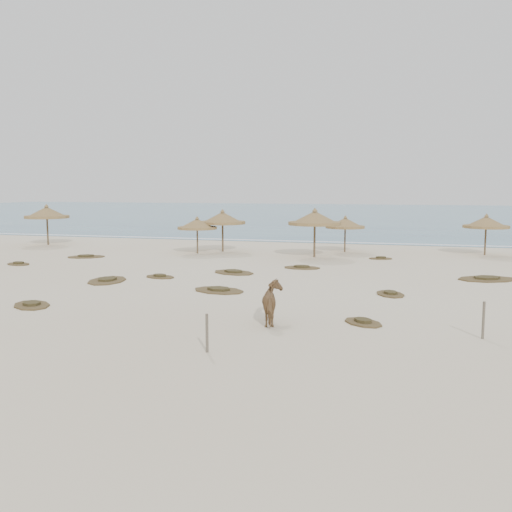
# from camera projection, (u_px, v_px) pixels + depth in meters

# --- Properties ---
(ground) EXTENTS (160.00, 160.00, 0.00)m
(ground) POSITION_uv_depth(u_px,v_px,m) (191.00, 303.00, 22.59)
(ground) COLOR beige
(ground) RESTS_ON ground
(ocean) EXTENTS (200.00, 100.00, 0.01)m
(ocean) POSITION_uv_depth(u_px,v_px,m) (359.00, 214.00, 94.43)
(ocean) COLOR #2C6084
(ocean) RESTS_ON ground
(foam_line) EXTENTS (70.00, 0.60, 0.01)m
(foam_line) POSITION_uv_depth(u_px,v_px,m) (307.00, 242.00, 47.49)
(foam_line) COLOR silver
(foam_line) RESTS_ON ground
(palapa_0) EXTENTS (4.00, 4.00, 3.22)m
(palapa_0) POSITION_uv_depth(u_px,v_px,m) (47.00, 213.00, 44.74)
(palapa_0) COLOR brown
(palapa_0) RESTS_ON ground
(palapa_1) EXTENTS (2.83, 2.83, 2.57)m
(palapa_1) POSITION_uv_depth(u_px,v_px,m) (197.00, 225.00, 39.02)
(palapa_1) COLOR brown
(palapa_1) RESTS_ON ground
(palapa_2) EXTENTS (4.24, 4.24, 3.01)m
(palapa_2) POSITION_uv_depth(u_px,v_px,m) (223.00, 219.00, 40.00)
(palapa_2) COLOR brown
(palapa_2) RESTS_ON ground
(palapa_3) EXTENTS (4.43, 4.43, 3.22)m
(palapa_3) POSITION_uv_depth(u_px,v_px,m) (315.00, 219.00, 36.94)
(palapa_3) COLOR brown
(palapa_3) RESTS_ON ground
(palapa_4) EXTENTS (2.90, 2.90, 2.58)m
(palapa_4) POSITION_uv_depth(u_px,v_px,m) (345.00, 224.00, 39.84)
(palapa_4) COLOR brown
(palapa_4) RESTS_ON ground
(palapa_5) EXTENTS (3.72, 3.72, 2.80)m
(palapa_5) POSITION_uv_depth(u_px,v_px,m) (486.00, 223.00, 37.99)
(palapa_5) COLOR brown
(palapa_5) RESTS_ON ground
(horse) EXTENTS (1.25, 1.85, 1.44)m
(horse) POSITION_uv_depth(u_px,v_px,m) (274.00, 303.00, 19.09)
(horse) COLOR brown
(horse) RESTS_ON ground
(fence_post_near) EXTENTS (0.11, 0.11, 1.09)m
(fence_post_near) POSITION_uv_depth(u_px,v_px,m) (207.00, 333.00, 15.85)
(fence_post_near) COLOR #625A4A
(fence_post_near) RESTS_ON ground
(fence_post_far) EXTENTS (0.10, 0.10, 1.15)m
(fence_post_far) POSITION_uv_depth(u_px,v_px,m) (483.00, 320.00, 17.24)
(fence_post_far) COLOR #625A4A
(fence_post_far) RESTS_ON ground
(scrub_1) EXTENTS (2.20, 2.94, 0.16)m
(scrub_1) POSITION_uv_depth(u_px,v_px,m) (107.00, 280.00, 27.78)
(scrub_1) COLOR brown
(scrub_1) RESTS_ON ground
(scrub_2) EXTENTS (1.94, 1.58, 0.16)m
(scrub_2) POSITION_uv_depth(u_px,v_px,m) (160.00, 276.00, 28.93)
(scrub_2) COLOR brown
(scrub_2) RESTS_ON ground
(scrub_3) EXTENTS (2.86, 2.42, 0.16)m
(scrub_3) POSITION_uv_depth(u_px,v_px,m) (234.00, 272.00, 30.36)
(scrub_3) COLOR brown
(scrub_3) RESTS_ON ground
(scrub_4) EXTENTS (1.62, 1.98, 0.16)m
(scrub_4) POSITION_uv_depth(u_px,v_px,m) (390.00, 294.00, 24.29)
(scrub_4) COLOR brown
(scrub_4) RESTS_ON ground
(scrub_5) EXTENTS (3.49, 2.97, 0.16)m
(scrub_5) POSITION_uv_depth(u_px,v_px,m) (487.00, 279.00, 28.23)
(scrub_5) COLOR brown
(scrub_5) RESTS_ON ground
(scrub_6) EXTENTS (2.83, 2.43, 0.16)m
(scrub_6) POSITION_uv_depth(u_px,v_px,m) (86.00, 257.00, 37.09)
(scrub_6) COLOR brown
(scrub_6) RESTS_ON ground
(scrub_7) EXTENTS (2.07, 1.35, 0.16)m
(scrub_7) POSITION_uv_depth(u_px,v_px,m) (302.00, 267.00, 32.16)
(scrub_7) COLOR brown
(scrub_7) RESTS_ON ground
(scrub_8) EXTENTS (2.00, 1.71, 0.16)m
(scrub_8) POSITION_uv_depth(u_px,v_px,m) (18.00, 264.00, 33.68)
(scrub_8) COLOR brown
(scrub_8) RESTS_ON ground
(scrub_9) EXTENTS (2.82, 2.26, 0.16)m
(scrub_9) POSITION_uv_depth(u_px,v_px,m) (219.00, 290.00, 25.15)
(scrub_9) COLOR brown
(scrub_9) RESTS_ON ground
(scrub_10) EXTENTS (1.69, 1.33, 0.16)m
(scrub_10) POSITION_uv_depth(u_px,v_px,m) (381.00, 258.00, 36.21)
(scrub_10) COLOR brown
(scrub_10) RESTS_ON ground
(scrub_11) EXTENTS (2.34, 2.29, 0.16)m
(scrub_11) POSITION_uv_depth(u_px,v_px,m) (32.00, 305.00, 22.04)
(scrub_11) COLOR brown
(scrub_11) RESTS_ON ground
(scrub_12) EXTENTS (1.81, 1.83, 0.16)m
(scrub_12) POSITION_uv_depth(u_px,v_px,m) (363.00, 322.00, 19.23)
(scrub_12) COLOR brown
(scrub_12) RESTS_ON ground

